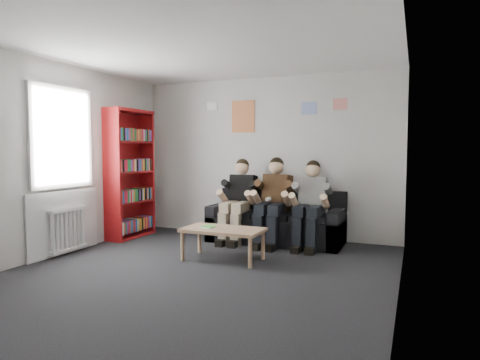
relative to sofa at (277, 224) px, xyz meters
The scene contains 14 objects.
room_shell 2.37m from the sofa, 99.06° to the right, with size 5.00×5.00×5.00m.
sofa is the anchor object (origin of this frame).
bookshelf 2.58m from the sofa, 166.81° to the right, with size 0.32×0.97×2.15m.
coffee_table 1.40m from the sofa, 103.10° to the right, with size 1.07×0.59×0.43m.
game_cases 1.51m from the sofa, 110.40° to the right, with size 0.19×0.15×0.03m.
person_left 0.72m from the sofa, 161.40° to the right, with size 0.42×0.89×1.33m.
person_middle 0.42m from the sofa, 90.00° to the right, with size 0.43×0.92×1.36m.
person_right 0.72m from the sofa, 18.54° to the right, with size 0.41×0.88×1.32m.
radiator 3.13m from the sofa, 142.60° to the right, with size 0.10×0.64×0.60m.
window 3.27m from the sofa, 143.41° to the right, with size 0.05×1.30×2.36m.
poster_large 1.94m from the sofa, 152.17° to the left, with size 0.42×0.01×0.55m, color #E8BA52.
poster_blue 1.94m from the sofa, 43.08° to the left, with size 0.25×0.01×0.20m, color blue.
poster_pink 2.15m from the sofa, 22.98° to the left, with size 0.22×0.01×0.18m, color #E447B6.
poster_sign 2.40m from the sofa, 163.79° to the left, with size 0.20×0.01×0.14m, color white.
Camera 1 is at (2.38, -4.40, 1.47)m, focal length 32.00 mm.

